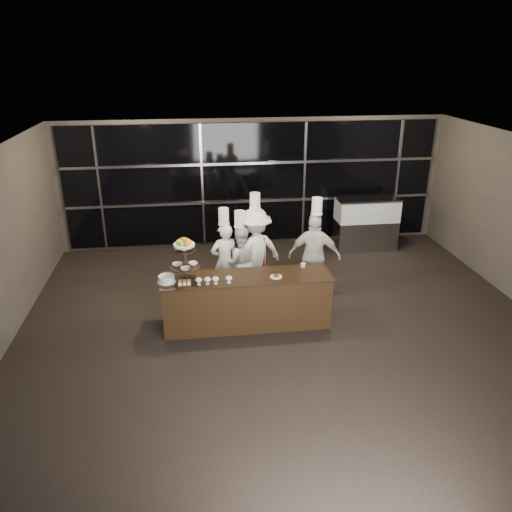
{
  "coord_description": "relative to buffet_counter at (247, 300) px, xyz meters",
  "views": [
    {
      "loc": [
        -1.47,
        -6.38,
        4.43
      ],
      "look_at": [
        -0.42,
        1.41,
        1.15
      ],
      "focal_mm": 35.0,
      "sensor_mm": 36.0,
      "label": 1
    }
  ],
  "objects": [
    {
      "name": "display_stand",
      "position": [
        -1.0,
        -0.0,
        0.87
      ],
      "size": [
        0.48,
        0.48,
        0.74
      ],
      "color": "black",
      "rests_on": "buffet_counter"
    },
    {
      "name": "small_plate",
      "position": [
        0.48,
        -0.1,
        0.47
      ],
      "size": [
        0.2,
        0.2,
        0.05
      ],
      "color": "white",
      "rests_on": "buffet_counter"
    },
    {
      "name": "window_wall",
      "position": [
        0.62,
        3.83,
        1.04
      ],
      "size": [
        8.6,
        0.1,
        2.8
      ],
      "color": "black",
      "rests_on": "ground"
    },
    {
      "name": "chef_b",
      "position": [
        0.01,
        1.12,
        0.26
      ],
      "size": [
        0.69,
        0.54,
        1.71
      ],
      "color": "silver",
      "rests_on": "ground"
    },
    {
      "name": "chef_d",
      "position": [
        1.39,
        0.91,
        0.38
      ],
      "size": [
        1.05,
        0.68,
        1.96
      ],
      "color": "silver",
      "rests_on": "ground"
    },
    {
      "name": "room",
      "position": [
        0.62,
        -1.11,
        1.03
      ],
      "size": [
        10.0,
        10.0,
        10.0
      ],
      "color": "black",
      "rests_on": "ground"
    },
    {
      "name": "chef_a",
      "position": [
        -0.28,
        1.11,
        0.31
      ],
      "size": [
        0.61,
        0.47,
        1.77
      ],
      "color": "silver",
      "rests_on": "ground"
    },
    {
      "name": "compotes",
      "position": [
        -0.57,
        -0.22,
        0.54
      ],
      "size": [
        0.59,
        0.11,
        0.12
      ],
      "color": "silver",
      "rests_on": "buffet_counter"
    },
    {
      "name": "buffet_counter",
      "position": [
        0.0,
        0.0,
        0.0
      ],
      "size": [
        2.84,
        0.74,
        0.92
      ],
      "color": "black",
      "rests_on": "ground"
    },
    {
      "name": "display_case",
      "position": [
        3.2,
        3.19,
        0.22
      ],
      "size": [
        1.44,
        0.63,
        1.24
      ],
      "color": "#A5A5AA",
      "rests_on": "ground"
    },
    {
      "name": "chef_c",
      "position": [
        0.3,
        1.21,
        0.4
      ],
      "size": [
        1.26,
        1.01,
        2.01
      ],
      "color": "white",
      "rests_on": "ground"
    },
    {
      "name": "layer_cake",
      "position": [
        -1.31,
        -0.05,
        0.51
      ],
      "size": [
        0.3,
        0.3,
        0.11
      ],
      "color": "white",
      "rests_on": "buffet_counter"
    },
    {
      "name": "pastry_squares",
      "position": [
        -1.03,
        -0.17,
        0.48
      ],
      "size": [
        0.2,
        0.13,
        0.05
      ],
      "color": "#FDE57B",
      "rests_on": "buffet_counter"
    },
    {
      "name": "chef_cup",
      "position": [
        1.02,
        0.25,
        0.49
      ],
      "size": [
        0.08,
        0.08,
        0.07
      ],
      "primitive_type": "cylinder",
      "color": "white",
      "rests_on": "buffet_counter"
    }
  ]
}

